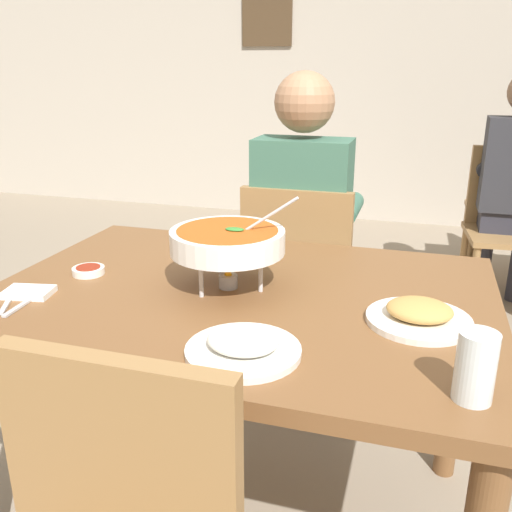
{
  "coord_description": "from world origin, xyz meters",
  "views": [
    {
      "loc": [
        0.43,
        -1.28,
        1.32
      ],
      "look_at": [
        0.0,
        0.15,
        0.81
      ],
      "focal_mm": 39.06,
      "sensor_mm": 36.0,
      "label": 1
    }
  ],
  "objects": [
    {
      "name": "drink_glass",
      "position": [
        0.55,
        -0.35,
        0.82
      ],
      "size": [
        0.07,
        0.07,
        0.13
      ],
      "color": "silver",
      "rests_on": "dining_table_main"
    },
    {
      "name": "rice_plate",
      "position": [
        0.11,
        -0.32,
        0.78
      ],
      "size": [
        0.24,
        0.24,
        0.06
      ],
      "color": "white",
      "rests_on": "dining_table_main"
    },
    {
      "name": "napkin_folded",
      "position": [
        -0.51,
        -0.18,
        0.77
      ],
      "size": [
        0.13,
        0.1,
        0.02
      ],
      "primitive_type": "cube",
      "rotation": [
        0.0,
        0.0,
        0.19
      ],
      "color": "white",
      "rests_on": "dining_table_main"
    },
    {
      "name": "diner_main",
      "position": [
        0.0,
        0.79,
        0.75
      ],
      "size": [
        0.4,
        0.45,
        1.31
      ],
      "color": "#2D2D38",
      "rests_on": "ground_plane"
    },
    {
      "name": "spoon_utensil",
      "position": [
        -0.48,
        -0.23,
        0.77
      ],
      "size": [
        0.02,
        0.17,
        0.01
      ],
      "primitive_type": "cube",
      "rotation": [
        0.0,
        0.0,
        0.06
      ],
      "color": "silver",
      "rests_on": "dining_table_main"
    },
    {
      "name": "curry_bowl",
      "position": [
        -0.04,
        0.02,
        0.89
      ],
      "size": [
        0.33,
        0.3,
        0.26
      ],
      "color": "silver",
      "rests_on": "dining_table_main"
    },
    {
      "name": "cafe_rear_partition",
      "position": [
        0.0,
        3.75,
        1.5
      ],
      "size": [
        10.0,
        0.1,
        3.0
      ],
      "primitive_type": "cube",
      "color": "#BCB2A3",
      "rests_on": "ground_plane"
    },
    {
      "name": "fork_utensil",
      "position": [
        -0.53,
        -0.23,
        0.77
      ],
      "size": [
        0.09,
        0.16,
        0.01
      ],
      "primitive_type": "cube",
      "rotation": [
        0.0,
        0.0,
        0.48
      ],
      "color": "silver",
      "rests_on": "dining_table_main"
    },
    {
      "name": "picture_frame_hung",
      "position": [
        -0.97,
        3.69,
        1.77
      ],
      "size": [
        0.44,
        0.03,
        0.56
      ],
      "primitive_type": "cube",
      "color": "#4C3823"
    },
    {
      "name": "sauce_dish",
      "position": [
        -0.45,
        0.0,
        0.77
      ],
      "size": [
        0.09,
        0.09,
        0.02
      ],
      "color": "white",
      "rests_on": "dining_table_main"
    },
    {
      "name": "appetizer_plate",
      "position": [
        0.45,
        -0.06,
        0.78
      ],
      "size": [
        0.24,
        0.24,
        0.06
      ],
      "color": "white",
      "rests_on": "dining_table_main"
    },
    {
      "name": "dining_table_main",
      "position": [
        0.0,
        0.0,
        0.66
      ],
      "size": [
        1.31,
        0.95,
        0.76
      ],
      "color": "brown",
      "rests_on": "ground_plane"
    },
    {
      "name": "chair_diner_main",
      "position": [
        -0.0,
        0.76,
        0.51
      ],
      "size": [
        0.44,
        0.44,
        0.9
      ],
      "color": "olive",
      "rests_on": "ground_plane"
    },
    {
      "name": "chair_bg_left",
      "position": [
        0.91,
        2.03,
        0.51
      ],
      "size": [
        0.48,
        0.48,
        0.9
      ],
      "color": "olive",
      "rests_on": "ground_plane"
    }
  ]
}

